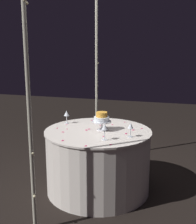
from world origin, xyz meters
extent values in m
plane|color=black|center=(0.00, 0.00, 0.00)|extent=(12.00, 12.00, 0.00)
cylinder|color=#B7B29E|center=(-0.94, 0.31, 1.17)|extent=(0.04, 0.04, 2.35)
cylinder|color=#B7B29E|center=(0.94, 0.31, 1.17)|extent=(0.04, 0.04, 2.35)
sphere|color=#F9EAB2|center=(-0.94, 0.30, 0.73)|extent=(0.02, 0.02, 0.02)
sphere|color=#F9EAB2|center=(0.96, 0.31, 2.01)|extent=(0.02, 0.02, 0.02)
sphere|color=#F9EAB2|center=(-0.94, 0.30, 0.76)|extent=(0.02, 0.02, 0.02)
sphere|color=#F9EAB2|center=(0.93, 0.31, 0.54)|extent=(0.02, 0.02, 0.02)
sphere|color=#F9EAB2|center=(0.94, 0.29, 1.44)|extent=(0.02, 0.02, 0.02)
sphere|color=#F9EAB2|center=(-0.96, 0.30, 0.36)|extent=(0.02, 0.02, 0.02)
sphere|color=#F9EAB2|center=(0.95, 0.33, 1.57)|extent=(0.02, 0.02, 0.02)
sphere|color=#F9EAB2|center=(-0.92, 0.29, 1.98)|extent=(0.02, 0.02, 0.02)
sphere|color=#F9EAB2|center=(0.95, 0.31, 1.90)|extent=(0.02, 0.02, 0.02)
sphere|color=#F9EAB2|center=(-0.95, 0.30, 2.00)|extent=(0.02, 0.02, 0.02)
sphere|color=#F9EAB2|center=(0.95, 0.31, 0.87)|extent=(0.02, 0.02, 0.02)
cylinder|color=silver|center=(0.00, 0.00, 0.35)|extent=(1.20, 1.20, 0.71)
cylinder|color=silver|center=(0.00, 0.00, 0.72)|extent=(1.22, 1.22, 0.02)
cylinder|color=silver|center=(0.02, -0.04, 0.73)|extent=(0.11, 0.11, 0.01)
cylinder|color=silver|center=(0.02, -0.04, 0.78)|extent=(0.02, 0.02, 0.09)
cylinder|color=silver|center=(0.02, -0.04, 0.83)|extent=(0.22, 0.22, 0.01)
cylinder|color=white|center=(0.02, -0.04, 0.86)|extent=(0.18, 0.18, 0.05)
cylinder|color=gold|center=(0.02, -0.04, 0.91)|extent=(0.13, 0.13, 0.06)
cylinder|color=silver|center=(0.19, 0.47, 0.73)|extent=(0.06, 0.06, 0.00)
cylinder|color=silver|center=(0.19, 0.47, 0.78)|extent=(0.01, 0.01, 0.09)
cone|color=silver|center=(0.19, 0.47, 0.86)|extent=(0.07, 0.07, 0.06)
cylinder|color=silver|center=(-0.32, -0.17, 0.73)|extent=(0.06, 0.06, 0.00)
cylinder|color=silver|center=(-0.32, -0.17, 0.79)|extent=(0.01, 0.01, 0.11)
cone|color=silver|center=(-0.32, -0.17, 0.87)|extent=(0.07, 0.07, 0.06)
cylinder|color=silver|center=(-0.14, -0.40, 0.73)|extent=(0.06, 0.06, 0.00)
cylinder|color=silver|center=(-0.14, -0.40, 0.78)|extent=(0.01, 0.01, 0.09)
cone|color=silver|center=(-0.14, -0.40, 0.85)|extent=(0.06, 0.06, 0.06)
cylinder|color=silver|center=(0.29, 0.10, 0.73)|extent=(0.06, 0.06, 0.00)
cylinder|color=silver|center=(0.29, 0.10, 0.78)|extent=(0.01, 0.01, 0.09)
cone|color=silver|center=(0.29, 0.10, 0.85)|extent=(0.06, 0.06, 0.07)
ellipsoid|color=#C61951|center=(0.20, 0.02, 0.73)|extent=(0.04, 0.04, 0.00)
ellipsoid|color=#C61951|center=(-0.04, -0.34, 0.73)|extent=(0.04, 0.04, 0.00)
ellipsoid|color=#C61951|center=(0.01, 0.11, 0.73)|extent=(0.03, 0.04, 0.00)
ellipsoid|color=#C61951|center=(0.14, 0.45, 0.73)|extent=(0.03, 0.03, 0.00)
ellipsoid|color=#C61951|center=(0.45, -0.22, 0.73)|extent=(0.03, 0.03, 0.00)
ellipsoid|color=#C61951|center=(-0.06, 0.48, 0.73)|extent=(0.03, 0.02, 0.00)
ellipsoid|color=#C61951|center=(0.42, 0.21, 0.73)|extent=(0.03, 0.04, 0.00)
ellipsoid|color=#C61951|center=(-0.45, -0.27, 0.73)|extent=(0.04, 0.04, 0.00)
ellipsoid|color=#C61951|center=(-0.19, 0.35, 0.73)|extent=(0.04, 0.04, 0.00)
ellipsoid|color=#C61951|center=(-0.21, -0.13, 0.73)|extent=(0.02, 0.03, 0.00)
ellipsoid|color=#C61951|center=(0.13, -0.39, 0.73)|extent=(0.04, 0.05, 0.00)
ellipsoid|color=#C61951|center=(-0.56, -0.05, 0.73)|extent=(0.04, 0.03, 0.00)
ellipsoid|color=#C61951|center=(-0.47, 0.23, 0.73)|extent=(0.04, 0.03, 0.00)
ellipsoid|color=#C61951|center=(0.21, -0.47, 0.73)|extent=(0.03, 0.03, 0.00)
ellipsoid|color=#C61951|center=(-0.06, 0.36, 0.73)|extent=(0.03, 0.03, 0.00)
ellipsoid|color=#C61951|center=(0.29, 0.02, 0.73)|extent=(0.04, 0.04, 0.00)
ellipsoid|color=#C61951|center=(0.29, -0.09, 0.73)|extent=(0.03, 0.03, 0.00)
ellipsoid|color=#C61951|center=(-0.04, 0.13, 0.73)|extent=(0.05, 0.04, 0.00)
camera|label=1|loc=(-2.99, -0.93, 1.63)|focal=45.64mm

